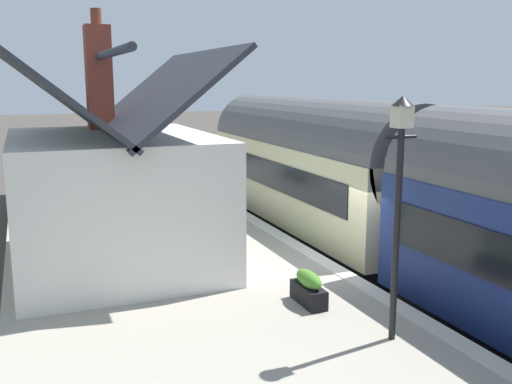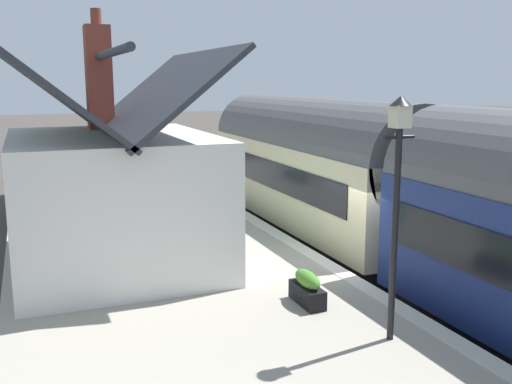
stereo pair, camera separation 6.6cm
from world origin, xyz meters
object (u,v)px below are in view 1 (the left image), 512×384
Objects in this scene: train at (408,197)px; lamp_post_platform at (399,173)px; planter_edge_far at (309,288)px; station_building at (114,192)px; bench_mid_platform at (134,179)px.

train is 5.36× the size of lamp_post_platform.
planter_edge_far is at bearing 17.33° from lamp_post_platform.
station_building is 6.48m from lamp_post_platform.
train is 4.13m from planter_edge_far.
bench_mid_platform reaches higher than planter_edge_far.
planter_edge_far is (-1.99, 3.48, -0.99)m from train.
train is 22.33× the size of planter_edge_far.
train is at bearing -60.22° from planter_edge_far.
planter_edge_far is at bearing -175.11° from bench_mid_platform.
planter_edge_far is at bearing -143.96° from station_building.
lamp_post_platform is at bearing -173.43° from bench_mid_platform.
planter_edge_far is 0.24× the size of lamp_post_platform.
lamp_post_platform is at bearing -149.16° from station_building.
bench_mid_platform is at bearing 6.57° from lamp_post_platform.
train is 3.41× the size of station_building.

